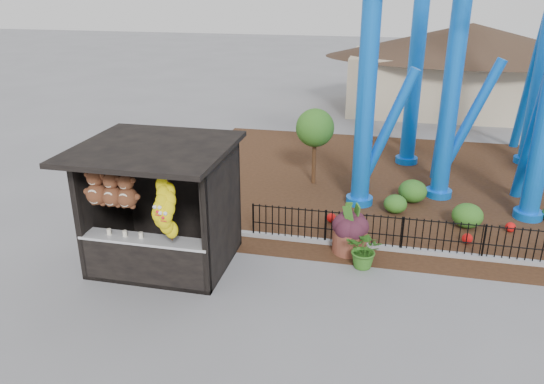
% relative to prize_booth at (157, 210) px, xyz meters
% --- Properties ---
extents(ground, '(120.00, 120.00, 0.00)m').
position_rel_prize_booth_xyz_m(ground, '(3.01, -0.89, -1.55)').
color(ground, slate).
rests_on(ground, ground).
extents(mulch_bed, '(18.00, 12.00, 0.02)m').
position_rel_prize_booth_xyz_m(mulch_bed, '(7.01, 7.11, -1.54)').
color(mulch_bed, '#331E11').
rests_on(mulch_bed, ground).
extents(curb, '(18.00, 0.18, 0.12)m').
position_rel_prize_booth_xyz_m(curb, '(7.01, 2.11, -1.49)').
color(curb, gray).
rests_on(curb, ground).
extents(prize_booth, '(3.50, 3.40, 3.12)m').
position_rel_prize_booth_xyz_m(prize_booth, '(0.00, 0.00, 0.00)').
color(prize_booth, black).
rests_on(prize_booth, ground).
extents(picket_fence, '(12.20, 0.06, 1.00)m').
position_rel_prize_booth_xyz_m(picket_fence, '(7.91, 2.11, -1.05)').
color(picket_fence, black).
rests_on(picket_fence, ground).
extents(terracotta_planter, '(1.13, 1.13, 0.62)m').
position_rel_prize_booth_xyz_m(terracotta_planter, '(4.48, 1.81, -1.24)').
color(terracotta_planter, brown).
rests_on(terracotta_planter, ground).
extents(planter_foliage, '(0.70, 0.70, 0.64)m').
position_rel_prize_booth_xyz_m(planter_foliage, '(4.48, 1.81, -0.60)').
color(planter_foliage, '#341420').
rests_on(planter_foliage, terracotta_planter).
extents(potted_plant, '(1.06, 0.98, 1.00)m').
position_rel_prize_booth_xyz_m(potted_plant, '(4.92, 1.08, -1.05)').
color(potted_plant, '#215619').
rests_on(potted_plant, ground).
extents(landscaping, '(8.51, 3.24, 0.72)m').
position_rel_prize_booth_xyz_m(landscaping, '(7.43, 4.69, -1.22)').
color(landscaping, '#2B5C1B').
rests_on(landscaping, mulch_bed).
extents(pavilion, '(15.00, 15.00, 4.80)m').
position_rel_prize_booth_xyz_m(pavilion, '(9.01, 19.11, 1.52)').
color(pavilion, '#BFAD8C').
rests_on(pavilion, ground).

